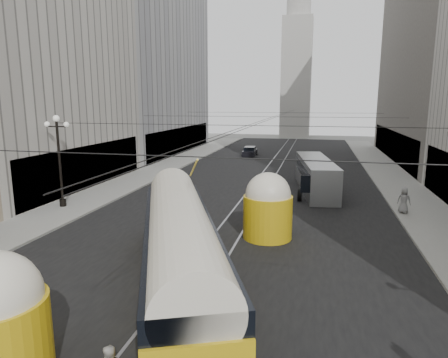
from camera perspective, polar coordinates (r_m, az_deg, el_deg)
The scene contains 14 objects.
road at distance 39.54m, azimuth 6.04°, elevation 0.14°, with size 20.00×85.00×0.02m, color black.
sidewalk_left at distance 45.84m, azimuth -8.44°, elevation 1.69°, with size 4.00×72.00×0.15m, color gray.
sidewalk_right at distance 43.29m, azimuth 22.61°, elevation 0.40°, with size 4.00×72.00×0.15m, color gray.
rail_left at distance 39.63m, azimuth 4.97°, elevation 0.19°, with size 0.12×85.00×0.04m, color gray.
rail_right at distance 39.45m, azimuth 7.12°, elevation 0.09°, with size 0.12×85.00×0.04m, color gray.
building_left_far at distance 59.82m, azimuth -11.91°, elevation 17.42°, with size 12.60×28.60×28.60m.
distant_tower at distance 86.49m, azimuth 10.37°, elevation 15.88°, with size 6.00×6.00×31.36m.
lamppost_left_mid at distance 29.87m, azimuth -22.49°, elevation 3.09°, with size 1.86×0.44×6.37m.
catenary at distance 37.84m, azimuth 6.21°, elevation 8.63°, with size 25.00×72.00×0.23m.
streetcar at distance 16.42m, azimuth -6.35°, elevation -9.06°, with size 8.22×15.87×3.73m.
city_bus at distance 34.05m, azimuth 12.96°, elevation 0.69°, with size 3.76×10.92×2.71m.
sedan_white_far at distance 48.98m, azimuth 12.23°, elevation 2.79°, with size 1.81×4.30×1.36m.
sedan_dark_far at distance 55.57m, azimuth 3.70°, elevation 3.93°, with size 1.73×4.01×1.25m.
pedestrian_sidewalk_right at distance 28.92m, azimuth 24.32°, elevation -2.80°, with size 0.84×0.52×1.73m, color slate.
Camera 1 is at (4.73, -6.04, 7.45)m, focal length 32.00 mm.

